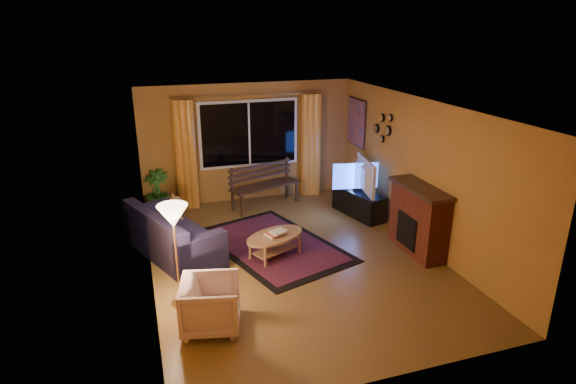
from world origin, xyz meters
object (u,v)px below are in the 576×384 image
object	(u,v)px
sofa	(174,232)
coffee_table	(275,246)
floor_lamp	(176,257)
armchair	(211,302)
tv_console	(359,203)
bench	(266,196)

from	to	relation	value
sofa	coffee_table	size ratio (longest dim) A/B	1.84
sofa	floor_lamp	bearing A→B (deg)	-115.43
floor_lamp	armchair	bearing A→B (deg)	-63.69
armchair	coffee_table	size ratio (longest dim) A/B	0.68
floor_lamp	tv_console	size ratio (longest dim) A/B	1.19
floor_lamp	coffee_table	size ratio (longest dim) A/B	1.35
armchair	tv_console	distance (m)	4.45
bench	armchair	size ratio (longest dim) A/B	2.08
floor_lamp	bench	bearing A→B (deg)	56.80
bench	floor_lamp	size ratio (longest dim) A/B	1.05
sofa	armchair	bearing A→B (deg)	-106.04
sofa	floor_lamp	distance (m)	1.58
bench	tv_console	distance (m)	1.94
sofa	tv_console	world-z (taller)	sofa
bench	floor_lamp	xyz separation A→B (m)	(-2.11, -3.22, 0.50)
sofa	armchair	distance (m)	2.23
armchair	tv_console	xyz separation A→B (m)	(3.42, 2.85, -0.11)
sofa	coffee_table	bearing A→B (deg)	-42.87
bench	coffee_table	distance (m)	2.31
armchair	coffee_table	xyz separation A→B (m)	(1.32, 1.63, -0.17)
floor_lamp	tv_console	xyz separation A→B (m)	(3.75, 2.18, -0.47)
coffee_table	floor_lamp	bearing A→B (deg)	-149.68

